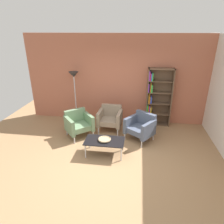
{
  "coord_description": "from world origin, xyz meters",
  "views": [
    {
      "loc": [
        0.59,
        -4.0,
        3.0
      ],
      "look_at": [
        -0.07,
        0.84,
        0.95
      ],
      "focal_mm": 31.69,
      "sensor_mm": 36.0,
      "label": 1
    }
  ],
  "objects_px": {
    "armchair_corner_red": "(141,126)",
    "bookshelf_tall": "(156,98)",
    "coffee_table_low": "(105,141)",
    "floor_lamp_torchiere": "(74,81)",
    "armchair_by_bookshelf": "(110,118)",
    "decorative_bowl": "(105,139)",
    "armchair_spare_guest": "(78,123)"
  },
  "relations": [
    {
      "from": "floor_lamp_torchiere",
      "to": "armchair_spare_guest",
      "type": "bearing_deg",
      "value": -69.42
    },
    {
      "from": "bookshelf_tall",
      "to": "coffee_table_low",
      "type": "bearing_deg",
      "value": -124.78
    },
    {
      "from": "armchair_corner_red",
      "to": "armchair_spare_guest",
      "type": "height_order",
      "value": "same"
    },
    {
      "from": "decorative_bowl",
      "to": "floor_lamp_torchiere",
      "type": "bearing_deg",
      "value": 125.37
    },
    {
      "from": "armchair_by_bookshelf",
      "to": "armchair_spare_guest",
      "type": "height_order",
      "value": "same"
    },
    {
      "from": "coffee_table_low",
      "to": "decorative_bowl",
      "type": "distance_m",
      "value": 0.07
    },
    {
      "from": "decorative_bowl",
      "to": "armchair_by_bookshelf",
      "type": "height_order",
      "value": "armchair_by_bookshelf"
    },
    {
      "from": "bookshelf_tall",
      "to": "floor_lamp_torchiere",
      "type": "distance_m",
      "value": 2.75
    },
    {
      "from": "armchair_by_bookshelf",
      "to": "floor_lamp_torchiere",
      "type": "bearing_deg",
      "value": 162.05
    },
    {
      "from": "decorative_bowl",
      "to": "armchair_spare_guest",
      "type": "bearing_deg",
      "value": 137.89
    },
    {
      "from": "coffee_table_low",
      "to": "armchair_by_bookshelf",
      "type": "bearing_deg",
      "value": 92.22
    },
    {
      "from": "decorative_bowl",
      "to": "armchair_by_bookshelf",
      "type": "distance_m",
      "value": 1.37
    },
    {
      "from": "decorative_bowl",
      "to": "floor_lamp_torchiere",
      "type": "relative_size",
      "value": 0.18
    },
    {
      "from": "armchair_spare_guest",
      "to": "armchair_corner_red",
      "type": "bearing_deg",
      "value": -39.28
    },
    {
      "from": "bookshelf_tall",
      "to": "armchair_corner_red",
      "type": "bearing_deg",
      "value": -113.09
    },
    {
      "from": "coffee_table_low",
      "to": "armchair_corner_red",
      "type": "bearing_deg",
      "value": 44.31
    },
    {
      "from": "coffee_table_low",
      "to": "decorative_bowl",
      "type": "relative_size",
      "value": 3.12
    },
    {
      "from": "armchair_spare_guest",
      "to": "floor_lamp_torchiere",
      "type": "bearing_deg",
      "value": 70.05
    },
    {
      "from": "coffee_table_low",
      "to": "armchair_corner_red",
      "type": "xyz_separation_m",
      "value": [
        0.91,
        0.89,
        0.05
      ]
    },
    {
      "from": "armchair_corner_red",
      "to": "bookshelf_tall",
      "type": "bearing_deg",
      "value": 102.66
    },
    {
      "from": "armchair_corner_red",
      "to": "coffee_table_low",
      "type": "bearing_deg",
      "value": -99.95
    },
    {
      "from": "decorative_bowl",
      "to": "floor_lamp_torchiere",
      "type": "distance_m",
      "value": 2.49
    },
    {
      "from": "armchair_by_bookshelf",
      "to": "armchair_corner_red",
      "type": "distance_m",
      "value": 1.07
    },
    {
      "from": "bookshelf_tall",
      "to": "armchair_corner_red",
      "type": "xyz_separation_m",
      "value": [
        -0.47,
        -1.09,
        -0.51
      ]
    },
    {
      "from": "bookshelf_tall",
      "to": "decorative_bowl",
      "type": "xyz_separation_m",
      "value": [
        -1.38,
        -1.98,
        -0.49
      ]
    },
    {
      "from": "bookshelf_tall",
      "to": "floor_lamp_torchiere",
      "type": "relative_size",
      "value": 1.09
    },
    {
      "from": "armchair_spare_guest",
      "to": "bookshelf_tall",
      "type": "bearing_deg",
      "value": -14.45
    },
    {
      "from": "bookshelf_tall",
      "to": "armchair_spare_guest",
      "type": "bearing_deg",
      "value": -153.93
    },
    {
      "from": "armchair_spare_guest",
      "to": "floor_lamp_torchiere",
      "type": "xyz_separation_m",
      "value": [
        -0.38,
        1.01,
        1.03
      ]
    },
    {
      "from": "coffee_table_low",
      "to": "armchair_corner_red",
      "type": "height_order",
      "value": "armchair_corner_red"
    },
    {
      "from": "coffee_table_low",
      "to": "floor_lamp_torchiere",
      "type": "distance_m",
      "value": 2.52
    },
    {
      "from": "decorative_bowl",
      "to": "coffee_table_low",
      "type": "bearing_deg",
      "value": 180.0
    }
  ]
}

